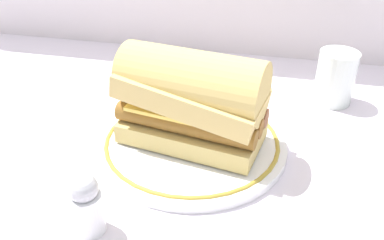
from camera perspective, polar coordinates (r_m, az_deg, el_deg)
The scene contains 5 objects.
ground_plane at distance 0.56m, azimuth -1.99°, elevation -5.55°, with size 1.50×1.50×0.00m, color silver.
plate at distance 0.58m, azimuth -0.00°, elevation -3.14°, with size 0.26×0.26×0.01m.
sausage_sandwich at distance 0.54m, azimuth -0.00°, elevation 3.09°, with size 0.21×0.13×0.13m.
drinking_glass at distance 0.71m, azimuth 19.29°, elevation 5.23°, with size 0.06×0.06×0.09m.
salt_shaker at distance 0.45m, azimuth -14.54°, elevation -11.36°, with size 0.03×0.03×0.08m.
Camera 1 is at (0.11, -0.43, 0.34)m, focal length 38.22 mm.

